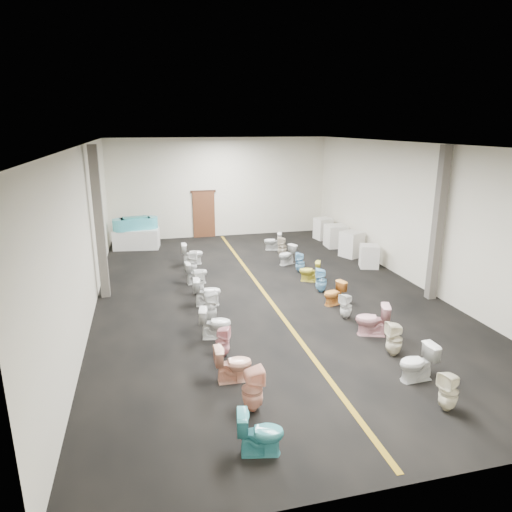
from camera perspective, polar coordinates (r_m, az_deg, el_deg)
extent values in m
plane|color=black|center=(14.11, 1.15, -4.77)|extent=(16.00, 16.00, 0.00)
plane|color=black|center=(13.20, 1.26, 13.82)|extent=(16.00, 16.00, 0.00)
plane|color=beige|center=(21.20, -4.49, 8.50)|extent=(10.00, 0.00, 10.00)
plane|color=beige|center=(6.47, 20.24, -10.25)|extent=(10.00, 0.00, 10.00)
plane|color=beige|center=(13.12, -20.42, 2.88)|extent=(0.00, 16.00, 16.00)
plane|color=beige|center=(15.52, 19.39, 4.88)|extent=(0.00, 16.00, 16.00)
cube|color=olive|center=(14.11, 1.15, -4.76)|extent=(0.12, 15.60, 0.01)
cube|color=#562D19|center=(21.21, -6.53, 5.16)|extent=(1.00, 0.10, 2.10)
cube|color=#331C11|center=(21.05, -6.62, 8.03)|extent=(1.15, 0.08, 0.10)
cube|color=#59544C|center=(14.07, -19.00, 3.84)|extent=(0.25, 0.25, 4.50)
cube|color=#59544C|center=(14.17, 21.80, 3.65)|extent=(0.25, 0.25, 4.50)
cube|color=silver|center=(19.86, -14.70, 2.10)|extent=(1.95, 1.16, 0.82)
cube|color=#42AEBE|center=(19.72, -14.84, 3.91)|extent=(1.30, 0.86, 0.50)
cylinder|color=#42AEBE|center=(19.64, -16.56, 3.73)|extent=(0.66, 0.66, 0.50)
cylinder|color=#42AEBE|center=(19.82, -13.12, 4.08)|extent=(0.66, 0.66, 0.50)
cube|color=teal|center=(19.68, -14.88, 4.48)|extent=(1.06, 0.63, 0.20)
cube|color=silver|center=(17.11, 13.96, -0.03)|extent=(0.83, 0.83, 0.83)
cube|color=silver|center=(18.36, 11.87, 1.46)|extent=(0.96, 0.96, 1.00)
cube|color=silver|center=(19.73, 9.94, 2.47)|extent=(0.86, 0.86, 0.94)
cube|color=white|center=(21.01, 8.38, 3.41)|extent=(0.77, 0.77, 0.96)
imported|color=teal|center=(7.65, 0.57, -21.21)|extent=(0.81, 0.56, 0.75)
imported|color=#EDA98F|center=(8.55, -0.44, -16.32)|extent=(0.41, 0.40, 0.86)
imported|color=#F0AD90|center=(9.45, -2.88, -13.28)|extent=(0.76, 0.44, 0.77)
imported|color=pink|center=(10.38, -4.19, -10.64)|extent=(0.42, 0.42, 0.71)
imported|color=white|center=(11.22, -5.11, -8.34)|extent=(0.83, 0.57, 0.78)
imported|color=silver|center=(12.13, -5.81, -6.31)|extent=(0.43, 0.42, 0.82)
imported|color=silver|center=(13.21, -6.12, -4.48)|extent=(0.82, 0.52, 0.80)
imported|color=white|center=(14.07, -7.25, -3.28)|extent=(0.36, 0.35, 0.78)
imported|color=silver|center=(15.04, -7.48, -2.08)|extent=(0.76, 0.48, 0.74)
imported|color=silver|center=(16.11, -8.03, -0.78)|extent=(0.42, 0.41, 0.79)
imported|color=white|center=(17.17, -7.97, 0.29)|extent=(0.80, 0.48, 0.80)
imported|color=beige|center=(9.27, 22.94, -15.33)|extent=(0.43, 0.43, 0.76)
imported|color=silver|center=(10.00, 19.53, -12.47)|extent=(0.78, 0.47, 0.78)
imported|color=beige|center=(10.83, 16.90, -9.91)|extent=(0.41, 0.40, 0.80)
imported|color=#E3A1A8|center=(11.67, 14.31, -7.71)|extent=(0.91, 0.70, 0.82)
imported|color=white|center=(12.51, 11.19, -6.16)|extent=(0.42, 0.41, 0.70)
imported|color=orange|center=(13.38, 9.75, -4.63)|extent=(0.75, 0.56, 0.68)
imported|color=#86C8EF|center=(14.30, 8.14, -3.02)|extent=(0.44, 0.43, 0.76)
imported|color=gold|center=(15.23, 6.73, -1.89)|extent=(0.79, 0.65, 0.70)
imported|color=#79B6DF|center=(16.11, 5.54, -0.83)|extent=(0.43, 0.43, 0.72)
imported|color=silver|center=(17.01, 3.91, 0.14)|extent=(0.82, 0.67, 0.73)
imported|color=beige|center=(18.04, 3.29, 1.18)|extent=(0.46, 0.46, 0.79)
imported|color=silver|center=(18.96, 2.11, 1.86)|extent=(0.82, 0.61, 0.74)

